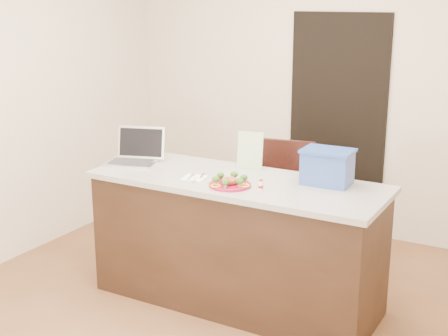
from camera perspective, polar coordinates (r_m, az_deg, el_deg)
The scene contains 16 objects.
ground at distance 4.43m, azimuth -0.47°, elevation -13.31°, with size 4.00×4.00×0.00m, color brown.
room_shell at distance 3.91m, azimuth -0.52°, elevation 7.96°, with size 4.00×4.00×4.00m.
doorway at distance 5.76m, azimuth 10.27°, elevation 3.88°, with size 0.90×0.02×2.00m, color black.
island at distance 4.43m, azimuth 1.14°, elevation -6.69°, with size 2.06×0.76×0.92m.
plate at distance 4.11m, azimuth 0.55°, elevation -1.53°, with size 0.28×0.28×0.02m.
meatballs at distance 4.10m, azimuth 0.60°, elevation -1.18°, with size 0.11×0.11×0.04m.
broccoli at distance 4.09m, azimuth 0.55°, elevation -0.94°, with size 0.23×0.24×0.04m.
pepper_rings at distance 4.10m, azimuth 0.55°, elevation -1.40°, with size 0.23×0.25×0.01m.
napkin at distance 4.30m, azimuth -2.72°, elevation -0.89°, with size 0.15×0.15×0.01m, color white.
fork at distance 4.31m, azimuth -2.90°, elevation -0.75°, with size 0.04×0.14×0.00m.
knife at distance 4.26m, azimuth -2.52°, elevation -0.92°, with size 0.06×0.22×0.01m.
yogurt_bottle at distance 4.03m, azimuth 3.39°, elevation -1.62°, with size 0.03×0.03×0.07m.
laptop at distance 4.74m, azimuth -8.03°, elevation 1.37°, with size 0.43×0.39×0.26m.
leaflet at distance 4.51m, azimuth 2.40°, elevation 1.63°, with size 0.19×0.00×0.27m, color white.
blue_box at distance 4.18m, azimuth 9.43°, elevation 0.13°, with size 0.34×0.25×0.24m.
chair at distance 5.04m, azimuth 5.20°, elevation -2.55°, with size 0.52×0.52×1.02m.
Camera 1 is at (1.94, -3.36, 2.13)m, focal length 50.00 mm.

